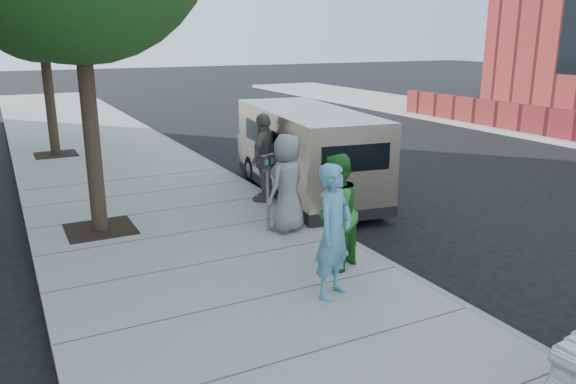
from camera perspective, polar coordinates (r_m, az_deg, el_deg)
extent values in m
plane|color=black|center=(9.35, -1.80, -6.82)|extent=(120.00, 120.00, 0.00)
cube|color=gray|center=(8.97, -7.62, -7.44)|extent=(5.00, 60.00, 0.15)
cube|color=gray|center=(9.99, 5.68, -4.94)|extent=(0.12, 60.00, 0.16)
cube|color=black|center=(10.85, -18.52, -3.57)|extent=(1.20, 1.20, 0.01)
cylinder|color=#38281E|center=(10.40, -19.45, 6.77)|extent=(0.28, 0.28, 3.96)
cube|color=black|center=(18.18, -22.50, 3.56)|extent=(1.20, 1.20, 0.01)
cylinder|color=#38281E|center=(17.94, -23.09, 9.05)|extent=(0.28, 0.28, 3.52)
cylinder|color=gray|center=(10.06, -2.06, -0.94)|extent=(0.06, 0.06, 1.11)
cube|color=gray|center=(9.90, -2.10, 2.37)|extent=(0.22, 0.14, 0.08)
cube|color=#2D2D30|center=(9.81, -2.43, 3.07)|extent=(0.15, 0.14, 0.22)
cube|color=#2D2D30|center=(9.93, -1.78, 3.24)|extent=(0.15, 0.14, 0.22)
cube|color=beige|center=(12.60, 1.93, 4.28)|extent=(2.49, 5.13, 1.81)
cube|color=beige|center=(15.18, -1.80, 4.47)|extent=(1.73, 0.73, 0.77)
cube|color=black|center=(10.32, 6.96, 3.43)|extent=(1.36, 0.21, 0.50)
cylinder|color=black|center=(14.02, -3.58, 2.26)|extent=(0.33, 0.72, 0.69)
cylinder|color=black|center=(14.52, 2.51, 2.75)|extent=(0.33, 0.72, 0.69)
cylinder|color=black|center=(10.95, 1.27, -1.52)|extent=(0.33, 0.72, 0.69)
cylinder|color=black|center=(11.59, 8.71, -0.73)|extent=(0.33, 0.72, 0.69)
imported|color=#5CA1C3|center=(7.47, 4.69, -4.00)|extent=(0.80, 0.71, 1.83)
imported|color=#2B832C|center=(8.35, 4.84, -2.10)|extent=(1.08, 1.01, 1.77)
imported|color=gray|center=(10.00, -0.09, 0.92)|extent=(1.02, 0.89, 1.77)
imported|color=slate|center=(11.87, -2.40, 3.53)|extent=(1.13, 1.07, 1.88)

